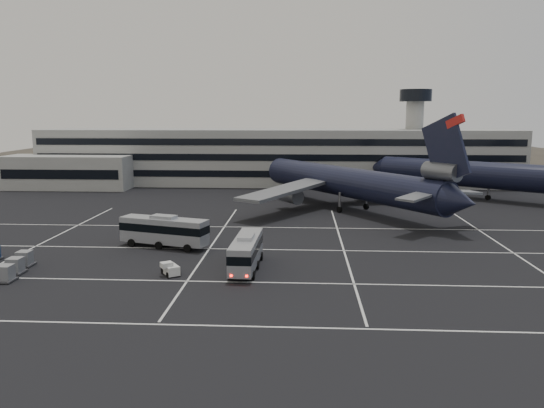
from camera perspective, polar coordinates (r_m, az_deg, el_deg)
The scene contains 10 objects.
ground at distance 67.30m, azimuth -2.28°, elevation -5.76°, with size 260.00×260.00×0.00m, color black.
lane_markings at distance 67.92m, azimuth -1.42°, elevation -5.61°, with size 90.00×55.62×0.01m.
terminal at distance 136.47m, azimuth -0.69°, elevation 5.06°, with size 125.00×26.00×24.00m.
hills at distance 236.77m, azimuth 6.02°, elevation 2.35°, with size 352.00×180.00×44.00m.
trijet_main at distance 100.51m, azimuth 8.23°, elevation 2.34°, with size 40.39×50.47×18.08m.
trijet_far at distance 119.38m, azimuth 22.79°, elevation 2.92°, with size 49.36×39.69×18.08m.
bus_near at distance 61.88m, azimuth -2.79°, elevation -5.01°, with size 3.25×11.62×4.06m.
bus_far at distance 73.30m, azimuth -11.54°, elevation -2.73°, with size 12.72×6.40×4.39m.
tug_a at distance 75.05m, azimuth -11.86°, elevation -3.90°, with size 1.33×2.04×1.25m.
tug_b at distance 60.99m, azimuth -10.82°, elevation -6.88°, with size 2.62×2.88×1.59m.
Camera 1 is at (6.28, -64.58, 17.90)m, focal length 35.00 mm.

